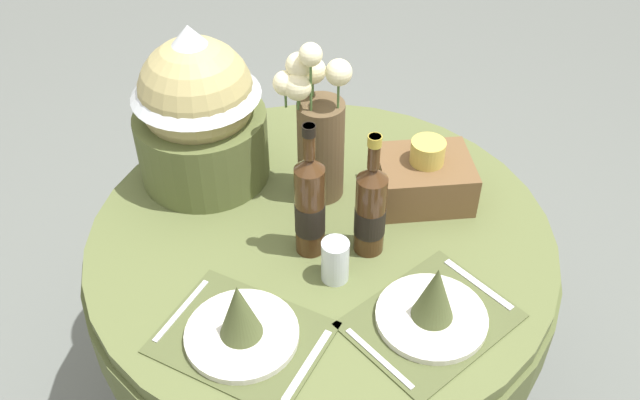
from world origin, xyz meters
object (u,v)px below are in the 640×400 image
wine_bottle_right (371,209)px  gift_tub_back_left (197,102)px  place_setting_right (433,306)px  place_setting_left (241,324)px  dining_table (321,268)px  woven_basket_side_right (425,177)px  flower_vase (317,130)px  tumbler_mid (335,261)px  wine_bottle_left (310,205)px

wine_bottle_right → gift_tub_back_left: size_ratio=0.75×
place_setting_right → gift_tub_back_left: gift_tub_back_left is taller
place_setting_left → place_setting_right: same height
dining_table → woven_basket_side_right: woven_basket_side_right is taller
flower_vase → wine_bottle_right: 0.25m
wine_bottle_right → woven_basket_side_right: (0.17, 0.17, -0.06)m
tumbler_mid → woven_basket_side_right: woven_basket_side_right is taller
flower_vase → wine_bottle_left: flower_vase is taller
dining_table → gift_tub_back_left: 0.52m
flower_vase → woven_basket_side_right: (0.27, -0.05, -0.13)m
place_setting_left → gift_tub_back_left: (-0.08, 0.56, 0.18)m
woven_basket_side_right → place_setting_left: bearing=-139.2°
place_setting_right → wine_bottle_left: 0.35m
place_setting_right → flower_vase: 0.51m
gift_tub_back_left → woven_basket_side_right: (0.55, -0.16, -0.16)m
tumbler_mid → place_setting_right: bearing=-38.0°
wine_bottle_left → tumbler_mid: 0.14m
woven_basket_side_right → place_setting_right: bearing=-99.7°
dining_table → woven_basket_side_right: (0.27, 0.11, 0.19)m
place_setting_left → woven_basket_side_right: woven_basket_side_right is taller
dining_table → place_setting_left: place_setting_left is taller
flower_vase → woven_basket_side_right: bearing=-10.1°
dining_table → tumbler_mid: bearing=-84.3°
gift_tub_back_left → tumbler_mid: bearing=-54.4°
place_setting_right → flower_vase: size_ratio=0.97×
flower_vase → wine_bottle_right: (0.10, -0.22, -0.07)m
dining_table → woven_basket_side_right: size_ratio=5.02×
dining_table → tumbler_mid: tumbler_mid is taller
place_setting_right → wine_bottle_right: size_ratio=1.31×
place_setting_right → flower_vase: (-0.20, 0.45, 0.15)m
gift_tub_back_left → place_setting_right: bearing=-49.1°
flower_vase → place_setting_left: bearing=-114.3°
flower_vase → wine_bottle_left: 0.22m
wine_bottle_left → wine_bottle_right: size_ratio=1.09×
wine_bottle_left → wine_bottle_right: (0.14, -0.01, -0.01)m
place_setting_left → woven_basket_side_right: bearing=40.8°
place_setting_left → wine_bottle_left: wine_bottle_left is taller
woven_basket_side_right → gift_tub_back_left: bearing=164.2°
dining_table → place_setting_right: 0.40m
wine_bottle_left → dining_table: bearing=58.6°
place_setting_right → woven_basket_side_right: size_ratio=1.85×
flower_vase → gift_tub_back_left: (-0.29, 0.11, 0.03)m
dining_table → wine_bottle_right: bearing=-31.3°
tumbler_mid → woven_basket_side_right: bearing=44.7°
dining_table → place_setting_left: 0.40m
wine_bottle_left → place_setting_right: bearing=-46.2°
dining_table → flower_vase: flower_vase is taller
place_setting_left → woven_basket_side_right: size_ratio=1.85×
flower_vase → wine_bottle_right: size_ratio=1.35×
wine_bottle_right → woven_basket_side_right: wine_bottle_right is taller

